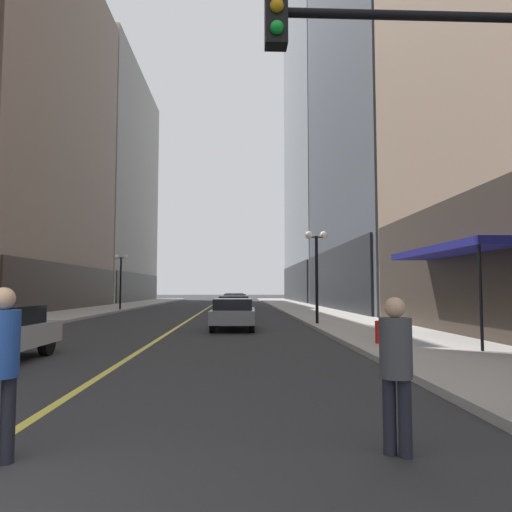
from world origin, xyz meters
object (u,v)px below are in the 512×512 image
Objects in this scene: pedestrian_with_orange_bag at (396,363)px; fire_hydrant_right at (380,335)px; street_lamp_right_mid at (317,256)px; car_grey at (233,313)px; street_lamp_left_far at (121,269)px; car_white at (234,306)px; pedestrian_in_blue_hoodie at (1,360)px; car_yellow at (235,301)px; traffic_light_near_right at (448,128)px; car_navy at (235,299)px.

fire_hydrant_right is at bearing 73.83° from pedestrian_with_orange_bag.
street_lamp_right_mid is 8.37m from fire_hydrant_right.
pedestrian_with_orange_bag reaches higher than car_grey.
street_lamp_right_mid is at bearing -49.71° from street_lamp_left_far.
car_white reaches higher than fire_hydrant_right.
car_yellow is at bearing 86.19° from pedestrian_in_blue_hoodie.
pedestrian_with_orange_bag reaches higher than car_white.
street_lamp_right_mid is at bearing 69.92° from pedestrian_in_blue_hoodie.
street_lamp_right_mid reaches higher than car_grey.
car_yellow is 24.43m from fire_hydrant_right.
pedestrian_in_blue_hoodie is at bearing -171.57° from traffic_light_near_right.
street_lamp_right_mid reaches higher than pedestrian_in_blue_hoodie.
car_navy is (-0.07, 17.29, 0.00)m from car_white.
car_navy is at bearing 43.39° from street_lamp_left_far.
car_yellow is 2.72× the size of pedestrian_in_blue_hoodie.
car_navy is 12.43m from street_lamp_left_far.
fire_hydrant_right is at bearing -72.62° from car_white.
pedestrian_with_orange_bag is at bearing 1.07° from pedestrian_in_blue_hoodie.
pedestrian_in_blue_hoodie is at bearing -93.81° from car_yellow.
street_lamp_left_far is at bearing -173.05° from car_yellow.
street_lamp_left_far is at bearing 134.95° from car_white.
car_grey is at bearing 81.69° from pedestrian_in_blue_hoodie.
traffic_light_near_right reaches higher than fire_hydrant_right.
traffic_light_near_right is 15.85m from street_lamp_right_mid.
car_white is at bearing 84.57° from pedestrian_in_blue_hoodie.
street_lamp_left_far is at bearing 120.09° from fire_hydrant_right.
street_lamp_left_far is (-10.80, 31.57, 2.30)m from pedestrian_with_orange_bag.
car_yellow is 32.71m from pedestrian_with_orange_bag.
fire_hydrant_right is at bearing -59.91° from street_lamp_left_far.
traffic_light_near_right is (2.80, -14.32, 3.02)m from car_grey.
traffic_light_near_right is 33.06m from street_lamp_left_far.
pedestrian_in_blue_hoodie is 5.74m from traffic_light_near_right.
car_yellow is 32.81m from pedestrian_in_blue_hoodie.
street_lamp_right_mid is at bearing 86.20° from traffic_light_near_right.
pedestrian_with_orange_bag is 0.37× the size of street_lamp_right_mid.
street_lamp_right_mid is (6.05, 16.54, 2.23)m from pedestrian_in_blue_hoodie.
car_grey is at bearing -89.70° from car_white.
car_yellow is (0.02, 10.02, 0.00)m from car_white.
car_grey is 2.52× the size of pedestrian_with_orange_bag.
street_lamp_left_far reaches higher than pedestrian_with_orange_bag.
pedestrian_with_orange_bag reaches higher than fire_hydrant_right.
street_lamp_left_far is at bearing 130.29° from street_lamp_right_mid.
pedestrian_in_blue_hoodie is at bearing -178.93° from pedestrian_with_orange_bag.
street_lamp_left_far reaches higher than fire_hydrant_right.
car_white is at bearing -90.13° from car_yellow.
pedestrian_with_orange_bag is at bearing -82.97° from car_grey.
car_navy is at bearing 99.57° from street_lamp_right_mid.
street_lamp_left_far reaches higher than car_yellow.
street_lamp_left_far is 1.00× the size of street_lamp_right_mid.
traffic_light_near_right reaches higher than car_white.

